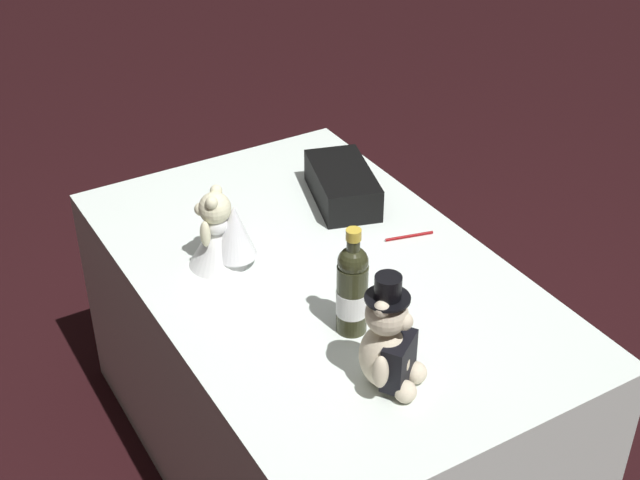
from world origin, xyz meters
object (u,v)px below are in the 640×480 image
champagne_bottle (352,289)px  gift_case_black (342,185)px  teddy_bear_groom (389,345)px  signing_pen (408,236)px  teddy_bear_bride (222,233)px

champagne_bottle → gift_case_black: size_ratio=0.84×
teddy_bear_groom → signing_pen: bearing=-39.6°
champagne_bottle → teddy_bear_bride: bearing=19.4°
signing_pen → gift_case_black: (0.28, 0.05, 0.05)m
teddy_bear_bride → champagne_bottle: size_ratio=0.78×
champagne_bottle → signing_pen: size_ratio=1.96×
teddy_bear_bride → gift_case_black: (0.13, -0.47, -0.05)m
signing_pen → gift_case_black: 0.29m
gift_case_black → teddy_bear_bride: bearing=105.3°
teddy_bear_bride → signing_pen: bearing=-106.6°
teddy_bear_groom → teddy_bear_bride: bearing=10.2°
champagne_bottle → signing_pen: bearing=-53.4°
teddy_bear_bride → gift_case_black: bearing=-74.7°
champagne_bottle → signing_pen: champagne_bottle is taller
champagne_bottle → signing_pen: 0.47m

